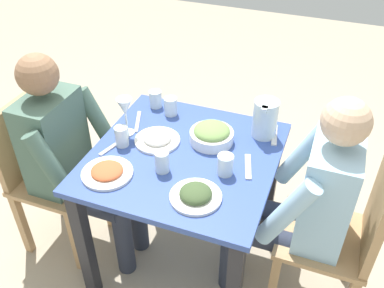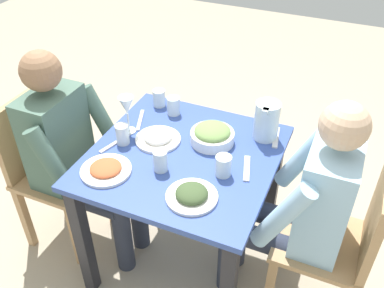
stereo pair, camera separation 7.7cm
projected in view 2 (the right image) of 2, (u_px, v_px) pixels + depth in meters
ground_plane at (185, 256)px, 2.42m from camera, size 8.00×8.00×0.00m
dining_table at (184, 176)px, 2.05m from camera, size 0.84×0.84×0.74m
chair_near at (342, 240)px, 1.88m from camera, size 0.40×0.40×0.88m
chair_far at (47, 164)px, 2.29m from camera, size 0.40×0.40×0.88m
diner_near at (301, 203)px, 1.85m from camera, size 0.48×0.53×1.18m
diner_far at (74, 152)px, 2.14m from camera, size 0.48×0.53×1.18m
water_pitcher at (267, 120)px, 2.02m from camera, size 0.16×0.12×0.19m
salad_bowl at (212, 135)px, 2.02m from camera, size 0.21×0.21×0.09m
plate_dolmas at (192, 195)px, 1.73m from camera, size 0.22×0.22×0.05m
plate_yoghurt at (158, 138)px, 2.05m from camera, size 0.22×0.22×0.05m
plate_rice_curry at (106, 169)px, 1.87m from camera, size 0.23×0.23×0.04m
water_glass_near_right at (159, 98)px, 2.28m from camera, size 0.07×0.07×0.09m
water_glass_far_left at (122, 134)px, 2.01m from camera, size 0.06×0.06×0.10m
water_glass_near_left at (160, 161)px, 1.86m from camera, size 0.06×0.06×0.10m
water_glass_far_right at (223, 166)px, 1.83m from camera, size 0.07×0.07×0.10m
water_glass_by_pitcher at (173, 106)px, 2.22m from camera, size 0.07×0.07×0.09m
wine_glass at (127, 107)px, 2.03m from camera, size 0.08×0.08×0.20m
fork_near at (247, 168)px, 1.89m from camera, size 0.17×0.07×0.01m
knife_near at (140, 120)px, 2.19m from camera, size 0.18×0.08×0.01m
fork_far at (276, 137)px, 2.07m from camera, size 0.17×0.06×0.01m
knife_far at (115, 143)px, 2.03m from camera, size 0.18×0.07×0.01m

